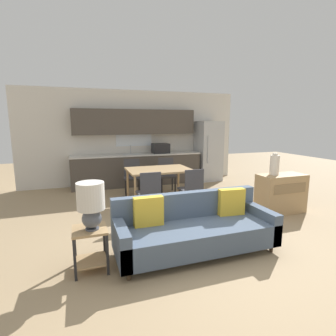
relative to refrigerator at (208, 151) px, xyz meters
name	(u,v)px	position (x,y,z in m)	size (l,w,h in m)	color
ground_plane	(206,252)	(-2.24, -4.22, -0.91)	(20.00, 20.00, 0.00)	#9E8460
wall_back	(134,137)	(-2.24, 0.41, 0.44)	(6.40, 0.07, 2.70)	silver
kitchen_counter	(137,156)	(-2.22, 0.10, -0.07)	(3.69, 0.65, 2.15)	#4C443D
refrigerator	(208,151)	(0.00, 0.00, 0.00)	(0.69, 0.74, 1.82)	#B7BABC
dining_table	(159,172)	(-2.16, -1.76, -0.21)	(1.39, 0.95, 0.76)	tan
couch	(194,229)	(-2.37, -4.10, -0.59)	(2.21, 0.80, 0.81)	#3D2D1E
side_table	(90,243)	(-3.77, -4.14, -0.56)	(0.40, 0.40, 0.53)	tan
table_lamp	(91,202)	(-3.74, -4.18, -0.04)	(0.32, 0.32, 0.57)	#4C515B
credenza	(281,193)	(-0.06, -3.22, -0.52)	(0.94, 0.46, 0.77)	tan
vase	(275,165)	(-0.24, -3.18, 0.06)	(0.17, 0.17, 0.42)	beige
dining_chair_far_right	(167,173)	(-1.70, -0.97, -0.42)	(0.47, 0.47, 0.88)	#38383D
dining_chair_near_left	(149,191)	(-2.60, -2.56, -0.42)	(0.42, 0.42, 0.88)	#38383D
dining_chair_near_right	(192,187)	(-1.71, -2.55, -0.42)	(0.42, 0.42, 0.88)	#38383D
dining_chair_far_left	(132,175)	(-2.59, -0.90, -0.42)	(0.48, 0.48, 0.88)	#38383D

